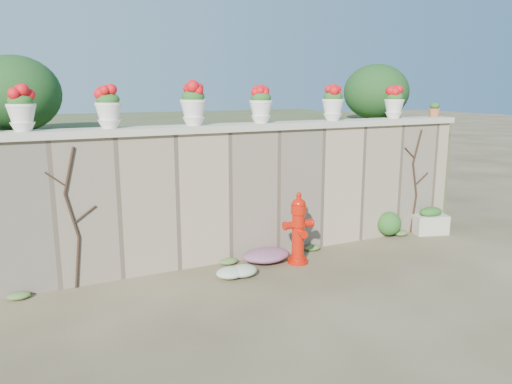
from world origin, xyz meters
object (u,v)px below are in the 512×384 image
planter_box (430,221)px  terracotta_pot (434,111)px  fire_hydrant (298,228)px  urn_pot_0 (21,109)px

planter_box → terracotta_pot: terracotta_pot is taller
fire_hydrant → planter_box: bearing=8.2°
planter_box → terracotta_pot: bearing=68.2°
planter_box → fire_hydrant: bearing=-157.8°
fire_hydrant → urn_pot_0: (-3.64, 0.70, 1.82)m
urn_pot_0 → terracotta_pot: (6.96, 0.00, -0.15)m
fire_hydrant → terracotta_pot: (3.32, 0.70, 1.66)m
fire_hydrant → urn_pot_0: bearing=171.6°
planter_box → urn_pot_0: (-6.63, 0.41, 2.14)m
fire_hydrant → terracotta_pot: bearing=14.6°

